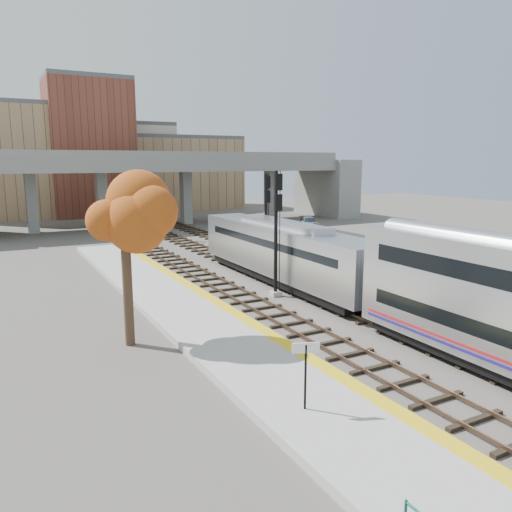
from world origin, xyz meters
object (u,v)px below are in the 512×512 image
car_b (282,231)px  locomotive (283,251)px  signal_mast_far (151,208)px  car_c (309,222)px  signal_mast_mid (266,220)px  tree (124,210)px  car_a (314,238)px  signal_mast_near (276,233)px

car_b → locomotive: bearing=-157.2°
signal_mast_far → car_c: 20.19m
locomotive → car_c: size_ratio=4.13×
locomotive → signal_mast_mid: signal_mast_mid is taller
tree → car_a: bearing=39.2°
car_c → signal_mast_near: bearing=-104.8°
signal_mast_near → car_a: signal_mast_near is taller
signal_mast_far → signal_mast_mid: bearing=-77.1°
locomotive → signal_mast_far: 23.96m
locomotive → car_b: (11.41, 18.87, -1.67)m
locomotive → tree: bearing=-151.3°
locomotive → car_c: bearing=52.3°
locomotive → car_c: locomotive is taller
signal_mast_near → tree: (-10.15, -4.03, 2.23)m
locomotive → signal_mast_near: signal_mast_near is taller
tree → signal_mast_far: bearing=71.6°
signal_mast_far → car_c: bearing=-2.0°
signal_mast_near → car_b: bearing=57.9°
signal_mast_near → car_a: 20.69m
signal_mast_near → tree: tree is taller
locomotive → signal_mast_near: 3.80m
car_c → tree: bearing=-112.4°
signal_mast_mid → signal_mast_far: size_ratio=1.07×
car_a → signal_mast_near: bearing=-141.3°
signal_mast_far → tree: (-10.15, -30.54, 2.84)m
car_a → car_b: bearing=80.3°
signal_mast_near → signal_mast_mid: bearing=64.4°
signal_mast_far → car_b: size_ratio=1.97×
locomotive → car_b: size_ratio=5.49×
signal_mast_mid → tree: bearing=-138.5°
car_c → signal_mast_far: bearing=-159.0°
tree → car_c: tree is taller
signal_mast_near → signal_mast_far: bearing=90.0°
car_a → signal_mast_mid: bearing=-154.3°
locomotive → car_b: bearing=58.8°
signal_mast_mid → car_b: size_ratio=2.11×
signal_mast_far → locomotive: bearing=-85.0°
car_a → car_c: (6.48, 10.54, 0.09)m
signal_mast_mid → tree: 19.18m
car_b → car_c: (6.49, 4.29, 0.10)m
signal_mast_mid → tree: size_ratio=0.88×
locomotive → signal_mast_far: signal_mast_far is taller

